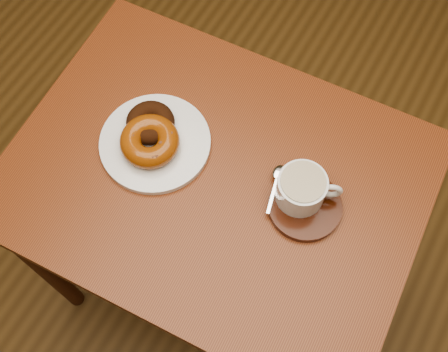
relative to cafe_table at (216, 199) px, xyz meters
The scene contains 8 objects.
ground 0.66m from the cafe_table, 14.02° to the left, with size 6.00×6.00×0.00m, color brown.
cafe_table is the anchor object (origin of this frame).
donut_plate 0.19m from the cafe_table, behind, with size 0.22×0.22×0.01m, color white.
donut_cinnamon 0.22m from the cafe_table, behind, with size 0.10×0.10×0.04m, color black.
donut_caramel 0.21m from the cafe_table, behind, with size 0.15×0.15×0.04m.
saucer 0.22m from the cafe_table, ahead, with size 0.14×0.14×0.01m, color #351207.
coffee_cup 0.24m from the cafe_table, 13.07° to the left, with size 0.12×0.09×0.06m.
teaspoon 0.18m from the cafe_table, 24.75° to the left, with size 0.04×0.10×0.01m.
Camera 1 is at (0.06, -0.43, 1.74)m, focal length 45.00 mm.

